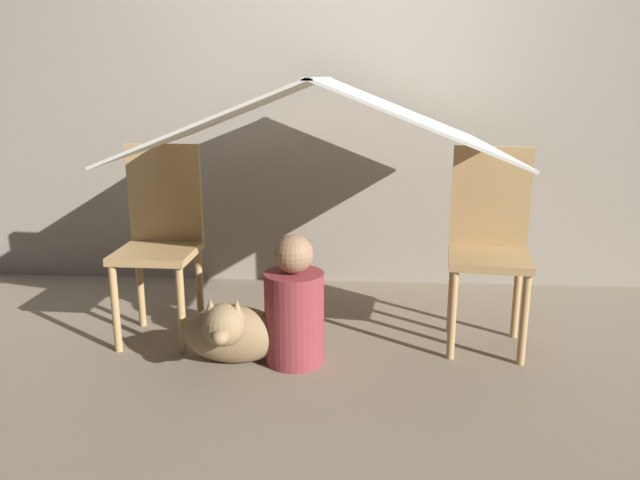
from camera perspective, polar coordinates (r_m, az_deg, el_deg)
ground_plane at (r=2.95m, az=-0.20°, el=-10.59°), size 8.80×8.80×0.00m
wall_back at (r=3.80m, az=0.98°, el=14.56°), size 7.00×0.05×2.50m
chair_left at (r=3.14m, az=-14.37°, el=0.46°), size 0.38×0.38×0.94m
chair_right at (r=3.04m, az=15.21°, el=-0.01°), size 0.41×0.41×0.94m
sheet_canopy at (r=2.83m, az=0.00°, el=11.50°), size 1.58×1.36×0.32m
person_front at (r=2.81m, az=-2.37°, el=-6.27°), size 0.27×0.27×0.60m
dog at (r=2.82m, az=-8.10°, el=-8.31°), size 0.46×0.40×0.37m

